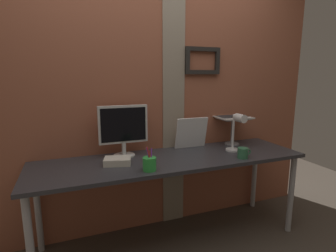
{
  "coord_description": "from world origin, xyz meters",
  "views": [
    {
      "loc": [
        -0.7,
        -1.95,
        1.43
      ],
      "look_at": [
        0.08,
        0.1,
        1.0
      ],
      "focal_mm": 28.35,
      "sensor_mm": 36.0,
      "label": 1
    }
  ],
  "objects_px": {
    "monitor": "(123,127)",
    "coffee_mug": "(243,153)",
    "laptop": "(229,111)",
    "desk_lamp": "(237,129)",
    "whiteboard_panel": "(191,133)",
    "pen_cup": "(150,164)"
  },
  "relations": [
    {
      "from": "monitor",
      "to": "coffee_mug",
      "type": "height_order",
      "value": "monitor"
    },
    {
      "from": "laptop",
      "to": "desk_lamp",
      "type": "distance_m",
      "value": 0.36
    },
    {
      "from": "laptop",
      "to": "whiteboard_panel",
      "type": "xyz_separation_m",
      "value": [
        -0.43,
        -0.04,
        -0.18
      ]
    },
    {
      "from": "desk_lamp",
      "to": "coffee_mug",
      "type": "height_order",
      "value": "desk_lamp"
    },
    {
      "from": "desk_lamp",
      "to": "whiteboard_panel",
      "type": "bearing_deg",
      "value": 137.83
    },
    {
      "from": "pen_cup",
      "to": "coffee_mug",
      "type": "height_order",
      "value": "pen_cup"
    },
    {
      "from": "whiteboard_panel",
      "to": "coffee_mug",
      "type": "relative_size",
      "value": 2.49
    },
    {
      "from": "laptop",
      "to": "desk_lamp",
      "type": "relative_size",
      "value": 0.91
    },
    {
      "from": "whiteboard_panel",
      "to": "coffee_mug",
      "type": "bearing_deg",
      "value": -59.36
    },
    {
      "from": "laptop",
      "to": "desk_lamp",
      "type": "bearing_deg",
      "value": -111.75
    },
    {
      "from": "monitor",
      "to": "pen_cup",
      "type": "bearing_deg",
      "value": -76.31
    },
    {
      "from": "whiteboard_panel",
      "to": "desk_lamp",
      "type": "bearing_deg",
      "value": -42.17
    },
    {
      "from": "desk_lamp",
      "to": "coffee_mug",
      "type": "bearing_deg",
      "value": -106.47
    },
    {
      "from": "whiteboard_panel",
      "to": "monitor",
      "type": "bearing_deg",
      "value": -177.26
    },
    {
      "from": "monitor",
      "to": "pen_cup",
      "type": "xyz_separation_m",
      "value": [
        0.1,
        -0.41,
        -0.2
      ]
    },
    {
      "from": "laptop",
      "to": "pen_cup",
      "type": "relative_size",
      "value": 1.76
    },
    {
      "from": "monitor",
      "to": "whiteboard_panel",
      "type": "xyz_separation_m",
      "value": [
        0.64,
        0.03,
        -0.11
      ]
    },
    {
      "from": "whiteboard_panel",
      "to": "desk_lamp",
      "type": "height_order",
      "value": "desk_lamp"
    },
    {
      "from": "monitor",
      "to": "whiteboard_panel",
      "type": "bearing_deg",
      "value": 2.74
    },
    {
      "from": "whiteboard_panel",
      "to": "desk_lamp",
      "type": "xyz_separation_m",
      "value": [
        0.31,
        -0.28,
        0.07
      ]
    },
    {
      "from": "pen_cup",
      "to": "coffee_mug",
      "type": "xyz_separation_m",
      "value": [
        0.8,
        -0.0,
        -0.01
      ]
    },
    {
      "from": "whiteboard_panel",
      "to": "pen_cup",
      "type": "height_order",
      "value": "whiteboard_panel"
    }
  ]
}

